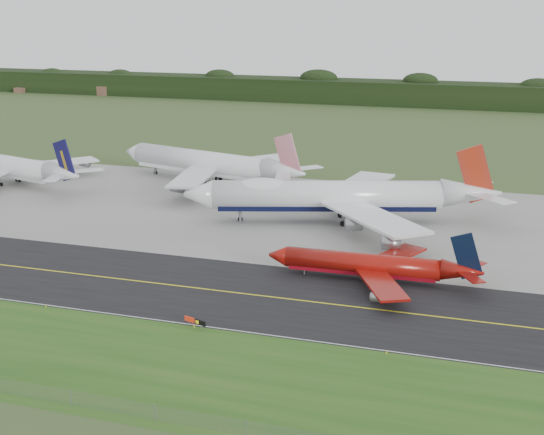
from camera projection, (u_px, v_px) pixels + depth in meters
The scene contains 16 objects.
ground at pixel (242, 285), 140.25m from camera, with size 600.00×600.00×0.00m, color #3B4B23.
grass_verge at pixel (158, 368), 108.16m from camera, with size 400.00×30.00×0.01m, color #1F4C16.
taxiway at pixel (234, 292), 136.58m from camera, with size 400.00×32.00×0.02m, color black.
apron at pixel (312, 215), 187.01m from camera, with size 400.00×78.00×0.01m, color gray.
taxiway_centreline at pixel (234, 292), 136.57m from camera, with size 400.00×0.40×0.00m, color yellow.
taxiway_edge_line at pixel (201, 326), 122.36m from camera, with size 400.00×0.25×0.00m, color silver.
perimeter_fence at pixel (112, 405), 95.94m from camera, with size 320.00×0.10×320.00m.
horizon_treeline at pixel (423, 95), 389.80m from camera, with size 700.00×25.00×12.00m.
jet_ba_747 at pixel (338, 196), 179.46m from camera, with size 73.86×59.73×18.97m.
jet_red_737 at pixel (374, 265), 141.69m from camera, with size 40.54×33.15×10.97m.
jet_navy_gold at pixel (7, 167), 218.63m from camera, with size 59.35×50.53×15.57m.
jet_star_tail at pixel (210, 164), 219.38m from camera, with size 64.22×52.54×17.19m.
taxiway_sign at pixel (195, 321), 121.66m from camera, with size 4.20×1.51×1.46m.
edge_marker_left at pixel (46, 306), 129.71m from camera, with size 0.16×0.16×0.50m, color yellow.
edge_marker_center at pixel (194, 326), 121.58m from camera, with size 0.16×0.16×0.50m, color yellow.
edge_marker_right at pixel (387, 352), 112.46m from camera, with size 0.16×0.16×0.50m, color yellow.
Camera 1 is at (45.53, -123.66, 49.94)m, focal length 50.00 mm.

